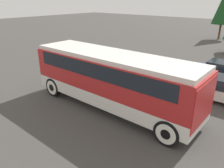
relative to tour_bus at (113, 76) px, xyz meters
The scene contains 3 objects.
ground_plane 1.83m from the tour_bus, behind, with size 120.00×120.00×0.00m, color #423F3D.
tour_bus is the anchor object (origin of this frame).
tree_center 26.44m from the tour_bus, 93.92° to the left, with size 2.70×2.70×6.98m.
Camera 1 is at (6.98, -8.33, 5.67)m, focal length 35.00 mm.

